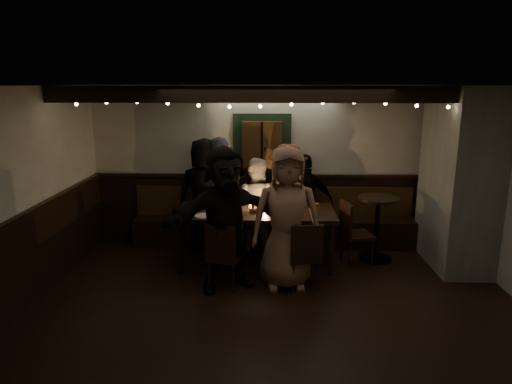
{
  "coord_description": "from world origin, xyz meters",
  "views": [
    {
      "loc": [
        -0.09,
        -4.99,
        2.63
      ],
      "look_at": [
        -0.27,
        1.6,
        1.05
      ],
      "focal_mm": 32.0,
      "sensor_mm": 36.0,
      "label": 1
    }
  ],
  "objects_px": {
    "chair_near_right": "(305,253)",
    "person_a": "(205,193)",
    "dining_table": "(255,215)",
    "chair_near_left": "(223,253)",
    "chair_end": "(352,229)",
    "person_d": "(287,198)",
    "high_top": "(377,220)",
    "person_f": "(226,219)",
    "person_g": "(287,218)",
    "person_e": "(305,202)",
    "person_c": "(256,204)",
    "person_b": "(220,192)"
  },
  "relations": [
    {
      "from": "person_c",
      "to": "person_d",
      "type": "xyz_separation_m",
      "value": [
        0.5,
        0.02,
        0.1
      ]
    },
    {
      "from": "person_c",
      "to": "person_g",
      "type": "relative_size",
      "value": 0.8
    },
    {
      "from": "dining_table",
      "to": "person_d",
      "type": "bearing_deg",
      "value": 52.76
    },
    {
      "from": "person_a",
      "to": "person_e",
      "type": "relative_size",
      "value": 1.15
    },
    {
      "from": "person_f",
      "to": "person_g",
      "type": "bearing_deg",
      "value": -21.25
    },
    {
      "from": "high_top",
      "to": "person_f",
      "type": "relative_size",
      "value": 0.52
    },
    {
      "from": "chair_end",
      "to": "person_c",
      "type": "distance_m",
      "value": 1.56
    },
    {
      "from": "chair_end",
      "to": "person_g",
      "type": "bearing_deg",
      "value": -141.06
    },
    {
      "from": "chair_near_right",
      "to": "dining_table",
      "type": "bearing_deg",
      "value": 127.18
    },
    {
      "from": "chair_end",
      "to": "high_top",
      "type": "height_order",
      "value": "high_top"
    },
    {
      "from": "person_e",
      "to": "person_d",
      "type": "bearing_deg",
      "value": -5.73
    },
    {
      "from": "chair_near_right",
      "to": "person_b",
      "type": "xyz_separation_m",
      "value": [
        -1.26,
        1.64,
        0.4
      ]
    },
    {
      "from": "high_top",
      "to": "person_f",
      "type": "xyz_separation_m",
      "value": [
        -2.18,
        -1.04,
        0.32
      ]
    },
    {
      "from": "chair_near_right",
      "to": "person_e",
      "type": "relative_size",
      "value": 0.59
    },
    {
      "from": "person_g",
      "to": "high_top",
      "type": "bearing_deg",
      "value": 31.36
    },
    {
      "from": "person_a",
      "to": "person_b",
      "type": "distance_m",
      "value": 0.24
    },
    {
      "from": "chair_near_right",
      "to": "person_a",
      "type": "height_order",
      "value": "person_a"
    },
    {
      "from": "high_top",
      "to": "person_c",
      "type": "bearing_deg",
      "value": 167.94
    },
    {
      "from": "person_b",
      "to": "person_g",
      "type": "distance_m",
      "value": 1.83
    },
    {
      "from": "person_e",
      "to": "person_f",
      "type": "xyz_separation_m",
      "value": [
        -1.13,
        -1.46,
        0.16
      ]
    },
    {
      "from": "person_d",
      "to": "person_c",
      "type": "bearing_deg",
      "value": 22.99
    },
    {
      "from": "person_b",
      "to": "person_e",
      "type": "distance_m",
      "value": 1.38
    },
    {
      "from": "high_top",
      "to": "person_a",
      "type": "xyz_separation_m",
      "value": [
        -2.67,
        0.52,
        0.28
      ]
    },
    {
      "from": "person_a",
      "to": "person_b",
      "type": "height_order",
      "value": "person_b"
    },
    {
      "from": "dining_table",
      "to": "chair_near_left",
      "type": "distance_m",
      "value": 1.0
    },
    {
      "from": "chair_near_left",
      "to": "chair_near_right",
      "type": "height_order",
      "value": "chair_near_right"
    },
    {
      "from": "person_c",
      "to": "person_g",
      "type": "distance_m",
      "value": 1.46
    },
    {
      "from": "chair_near_left",
      "to": "chair_end",
      "type": "height_order",
      "value": "chair_end"
    },
    {
      "from": "high_top",
      "to": "person_f",
      "type": "bearing_deg",
      "value": -154.6
    },
    {
      "from": "person_d",
      "to": "person_f",
      "type": "distance_m",
      "value": 1.68
    },
    {
      "from": "person_a",
      "to": "person_f",
      "type": "distance_m",
      "value": 1.63
    },
    {
      "from": "person_b",
      "to": "person_g",
      "type": "xyz_separation_m",
      "value": [
        1.02,
        -1.52,
        0.03
      ]
    },
    {
      "from": "dining_table",
      "to": "person_d",
      "type": "distance_m",
      "value": 0.82
    },
    {
      "from": "high_top",
      "to": "person_c",
      "type": "relative_size",
      "value": 0.65
    },
    {
      "from": "person_g",
      "to": "person_b",
      "type": "bearing_deg",
      "value": 120.25
    },
    {
      "from": "chair_near_left",
      "to": "chair_near_right",
      "type": "xyz_separation_m",
      "value": [
        1.05,
        0.01,
        0.01
      ]
    },
    {
      "from": "chair_end",
      "to": "person_a",
      "type": "bearing_deg",
      "value": 162.63
    },
    {
      "from": "person_a",
      "to": "person_f",
      "type": "relative_size",
      "value": 0.95
    },
    {
      "from": "person_a",
      "to": "person_f",
      "type": "height_order",
      "value": "person_f"
    },
    {
      "from": "person_a",
      "to": "person_g",
      "type": "xyz_separation_m",
      "value": [
        1.27,
        -1.51,
        0.04
      ]
    },
    {
      "from": "person_b",
      "to": "person_d",
      "type": "xyz_separation_m",
      "value": [
        1.09,
        -0.12,
        -0.05
      ]
    },
    {
      "from": "dining_table",
      "to": "chair_end",
      "type": "height_order",
      "value": "dining_table"
    },
    {
      "from": "chair_near_right",
      "to": "person_d",
      "type": "relative_size",
      "value": 0.53
    },
    {
      "from": "chair_near_left",
      "to": "high_top",
      "type": "xyz_separation_m",
      "value": [
        2.22,
        1.12,
        0.11
      ]
    },
    {
      "from": "person_e",
      "to": "person_g",
      "type": "xyz_separation_m",
      "value": [
        -0.35,
        -1.41,
        0.16
      ]
    },
    {
      "from": "person_e",
      "to": "chair_near_left",
      "type": "bearing_deg",
      "value": 44.94
    },
    {
      "from": "chair_near_left",
      "to": "person_g",
      "type": "distance_m",
      "value": 0.93
    },
    {
      "from": "chair_near_right",
      "to": "person_g",
      "type": "xyz_separation_m",
      "value": [
        -0.24,
        0.12,
        0.42
      ]
    },
    {
      "from": "person_f",
      "to": "chair_near_left",
      "type": "bearing_deg",
      "value": -139.62
    },
    {
      "from": "person_b",
      "to": "person_d",
      "type": "bearing_deg",
      "value": -178.89
    }
  ]
}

